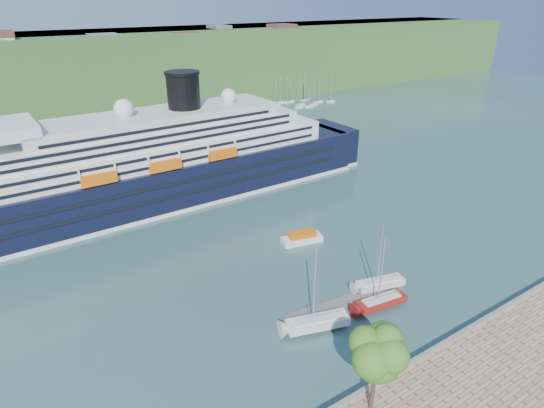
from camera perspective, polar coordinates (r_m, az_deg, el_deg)
The scene contains 10 objects.
ground at distance 51.57m, azimuth 15.81°, elevation -19.88°, with size 400.00×400.00×0.00m, color #2B4C4B.
far_hillside at distance 171.41m, azimuth -23.59°, elevation 14.88°, with size 400.00×50.00×24.00m, color #325C25.
quay_coping at distance 50.70m, azimuth 16.14°, elevation -19.07°, with size 220.00×0.50×0.30m, color slate.
cruise_ship at distance 83.30m, azimuth -17.54°, elevation 7.00°, with size 104.41×15.20×23.45m, color black, non-canonical shape.
promenade_tree at distance 43.08m, azimuth 12.88°, elevation -19.32°, with size 5.94×5.94×9.84m, color #336A1C, non-canonical shape.
floating_pontoon at distance 59.60m, azimuth 9.35°, elevation -11.94°, with size 17.06×2.09×0.38m, color slate, non-canonical shape.
sailboat_white_near at distance 51.95m, azimuth 5.93°, elevation -10.94°, with size 8.17×2.27×10.55m, color silver, non-canonical shape.
sailboat_red at distance 56.88m, azimuth 13.92°, elevation -8.76°, with size 7.37×2.05×9.52m, color maroon, non-canonical shape.
sailboat_white_far at distance 60.43m, azimuth 13.77°, elevation -6.73°, with size 7.19×2.00×9.29m, color silver, non-canonical shape.
tender_launch at distance 71.64m, azimuth 3.77°, elevation -4.18°, with size 6.50×2.22×1.80m, color #DB5C0C, non-canonical shape.
Camera 1 is at (-30.27, -22.08, 35.43)m, focal length 30.00 mm.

